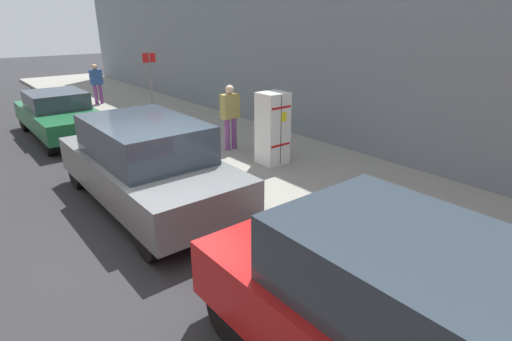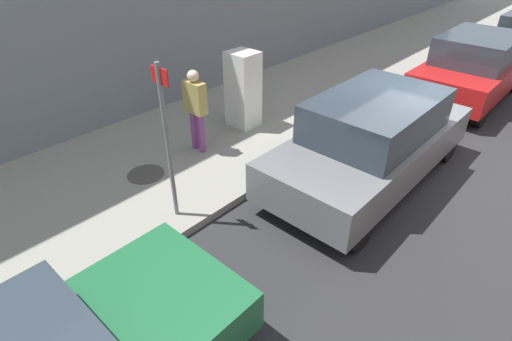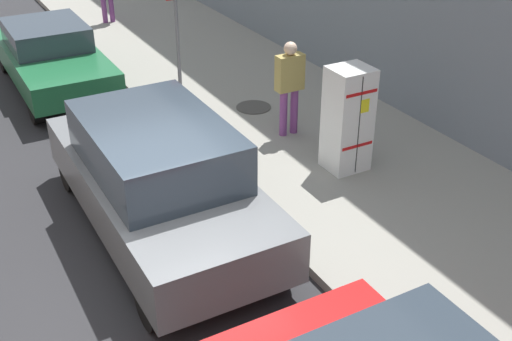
# 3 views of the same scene
# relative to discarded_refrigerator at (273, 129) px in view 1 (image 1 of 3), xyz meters

# --- Properties ---
(ground_plane) EXTENTS (80.00, 80.00, 0.00)m
(ground_plane) POSITION_rel_discarded_refrigerator_xyz_m (3.67, 1.25, -1.01)
(ground_plane) COLOR #28282B
(sidewalk_slab) EXTENTS (4.33, 44.00, 0.14)m
(sidewalk_slab) POSITION_rel_discarded_refrigerator_xyz_m (-0.17, 1.25, -0.94)
(sidewalk_slab) COLOR gray
(sidewalk_slab) RESTS_ON ground
(discarded_refrigerator) EXTENTS (0.65, 0.60, 1.74)m
(discarded_refrigerator) POSITION_rel_discarded_refrigerator_xyz_m (0.00, 0.00, 0.00)
(discarded_refrigerator) COLOR white
(discarded_refrigerator) RESTS_ON sidewalk_slab
(manhole_cover) EXTENTS (0.70, 0.70, 0.02)m
(manhole_cover) POSITION_rel_discarded_refrigerator_xyz_m (0.14, -2.89, -0.86)
(manhole_cover) COLOR #47443F
(manhole_cover) RESTS_ON sidewalk_slab
(street_sign_post) EXTENTS (0.36, 0.07, 2.59)m
(street_sign_post) POSITION_rel_discarded_refrigerator_xyz_m (1.55, -3.23, 0.58)
(street_sign_post) COLOR slate
(street_sign_post) RESTS_ON sidewalk_slab
(pedestrian_walking_far) EXTENTS (0.50, 0.23, 1.74)m
(pedestrian_walking_far) POSITION_rel_discarded_refrigerator_xyz_m (0.15, -1.54, 0.15)
(pedestrian_walking_far) COLOR #7A3D7F
(pedestrian_walking_far) RESTS_ON sidewalk_slab
(pedestrian_standing_near) EXTENTS (0.47, 0.22, 1.63)m
(pedestrian_standing_near) POSITION_rel_discarded_refrigerator_xyz_m (0.82, -10.14, 0.06)
(pedestrian_standing_near) COLOR #7A3D7F
(pedestrian_standing_near) RESTS_ON sidewalk_slab
(parked_sedan_green) EXTENTS (1.78, 4.45, 1.40)m
(parked_sedan_green) POSITION_rel_discarded_refrigerator_xyz_m (3.28, -6.28, -0.28)
(parked_sedan_green) COLOR #1E6038
(parked_sedan_green) RESTS_ON ground
(parked_suv_gray) EXTENTS (1.95, 4.76, 1.72)m
(parked_suv_gray) POSITION_rel_discarded_refrigerator_xyz_m (3.28, 0.05, -0.13)
(parked_suv_gray) COLOR slate
(parked_suv_gray) RESTS_ON ground
(parked_suv_red) EXTENTS (1.95, 4.44, 1.77)m
(parked_suv_red) POSITION_rel_discarded_refrigerator_xyz_m (3.28, 5.63, -0.09)
(parked_suv_red) COLOR red
(parked_suv_red) RESTS_ON ground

